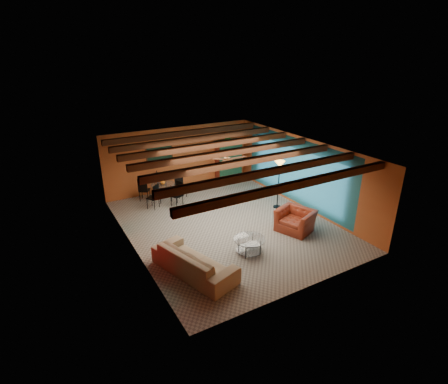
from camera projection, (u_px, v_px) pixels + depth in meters
room at (225, 158)px, 11.21m from camera, size 6.52×8.01×2.71m
sofa at (194, 261)px, 9.27m from camera, size 1.69×2.69×0.73m
armchair at (295, 220)px, 11.50m from camera, size 1.35×1.43×0.74m
coffee_table at (249, 246)px, 10.24m from camera, size 1.05×1.05×0.48m
dining_table at (163, 189)px, 13.75m from camera, size 1.96×1.96×0.98m
armoire at (228, 162)px, 15.64m from camera, size 1.10×0.62×1.86m
floor_lamp at (278, 185)px, 12.99m from camera, size 0.50×0.50×1.87m
ceiling_fan at (227, 159)px, 11.12m from camera, size 1.50×1.50×0.44m
painting at (160, 155)px, 14.16m from camera, size 1.05×0.03×0.65m
potted_plant at (228, 137)px, 15.20m from camera, size 0.43×0.38×0.47m
vase at (162, 175)px, 13.52m from camera, size 0.22×0.22×0.20m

